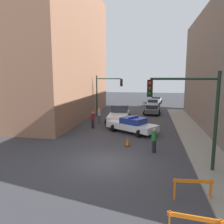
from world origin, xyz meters
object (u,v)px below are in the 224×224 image
at_px(parked_car_near, 152,109).
at_px(pedestrian_crossing, 93,120).
at_px(traffic_light_far, 105,90).
at_px(police_car, 132,125).
at_px(pedestrian_corner, 99,115).
at_px(barrier_mid, 193,186).
at_px(parked_car_far, 156,100).
at_px(traffic_light_near, 193,106).
at_px(white_truck, 119,115).
at_px(traffic_cone, 127,142).
at_px(parked_car_mid, 153,103).
at_px(barrier_front, 194,224).
at_px(pedestrian_sidewalk, 154,140).

xyz_separation_m(parked_car_near, pedestrian_crossing, (-5.72, -9.61, 0.19)).
xyz_separation_m(traffic_light_far, pedestrian_crossing, (0.26, -7.01, -2.54)).
bearing_deg(police_car, pedestrian_corner, 79.96).
height_order(pedestrian_corner, barrier_mid, pedestrian_corner).
relative_size(traffic_light_far, parked_car_near, 1.20).
bearing_deg(parked_car_far, traffic_light_far, -108.71).
distance_m(traffic_light_near, police_car, 8.93).
bearing_deg(pedestrian_crossing, traffic_light_near, -108.18).
bearing_deg(barrier_mid, traffic_light_near, 83.03).
bearing_deg(traffic_light_far, pedestrian_corner, -86.60).
height_order(white_truck, pedestrian_corner, white_truck).
height_order(traffic_light_far, police_car, traffic_light_far).
height_order(police_car, pedestrian_crossing, pedestrian_crossing).
bearing_deg(traffic_cone, parked_car_far, 84.78).
bearing_deg(white_truck, traffic_light_far, 118.60).
bearing_deg(parked_car_mid, traffic_cone, -91.73).
distance_m(traffic_light_far, parked_car_far, 17.09).
relative_size(traffic_light_far, pedestrian_crossing, 3.13).
xyz_separation_m(parked_car_mid, pedestrian_crossing, (-5.91, -16.98, 0.19)).
relative_size(parked_car_mid, parked_car_far, 0.99).
height_order(barrier_front, barrier_mid, same).
bearing_deg(parked_car_mid, traffic_light_far, -118.48).
bearing_deg(traffic_cone, pedestrian_crossing, 128.64).
height_order(pedestrian_corner, pedestrian_sidewalk, same).
bearing_deg(barrier_front, traffic_light_near, 82.14).
bearing_deg(pedestrian_crossing, parked_car_far, 13.66).
distance_m(traffic_light_far, barrier_mid, 20.37).
bearing_deg(parked_car_far, traffic_light_near, -82.76).
distance_m(traffic_light_far, pedestrian_crossing, 7.46).
height_order(white_truck, traffic_cone, white_truck).
relative_size(parked_car_near, parked_car_mid, 0.99).
relative_size(white_truck, pedestrian_sidewalk, 3.32).
bearing_deg(police_car, parked_car_near, 23.21).
relative_size(traffic_light_near, traffic_cone, 7.93).
xyz_separation_m(traffic_light_far, parked_car_far, (6.75, 15.46, -2.72)).
distance_m(parked_car_mid, pedestrian_crossing, 17.97).
bearing_deg(parked_car_near, pedestrian_sidewalk, -88.27).
bearing_deg(pedestrian_crossing, pedestrian_sidewalk, -106.00).
distance_m(white_truck, barrier_front, 17.90).
height_order(white_truck, pedestrian_sidewalk, white_truck).
height_order(police_car, parked_car_near, police_car).
bearing_deg(pedestrian_sidewalk, pedestrian_corner, 20.34).
xyz_separation_m(traffic_light_near, pedestrian_corner, (-7.77, 11.22, -2.67)).
height_order(white_truck, parked_car_far, white_truck).
distance_m(white_truck, parked_car_far, 19.82).
distance_m(police_car, parked_car_near, 10.81).
bearing_deg(traffic_light_near, pedestrian_crossing, 132.04).
xyz_separation_m(traffic_light_near, white_truck, (-5.62, 11.76, -2.62)).
distance_m(parked_car_far, pedestrian_sidewalk, 28.53).
bearing_deg(traffic_light_far, police_car, -62.35).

